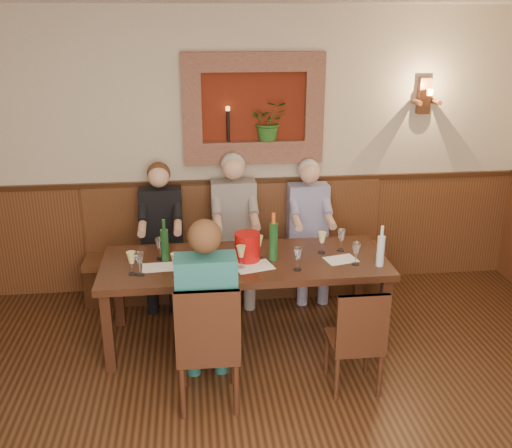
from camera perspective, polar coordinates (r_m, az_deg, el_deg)
The scene contains 32 objects.
room_shell at distance 2.70m, azimuth 2.60°, elevation 3.12°, with size 6.04×6.04×2.82m.
wainscoting at distance 3.32m, azimuth 2.23°, elevation -18.96°, with size 6.02×6.02×1.15m.
wall_niche at distance 5.60m, azimuth 0.19°, elevation 10.98°, with size 1.36×0.30×1.06m.
wall_sconce at distance 6.00m, azimuth 16.51°, elevation 12.09°, with size 0.25×0.20×0.35m.
dining_table at distance 4.85m, azimuth -1.11°, elevation -4.42°, with size 2.40×0.90×0.75m.
bench at distance 5.85m, azimuth -2.00°, elevation -3.76°, with size 3.00×0.45×1.11m.
chair_near_left at distance 4.26m, azimuth -4.74°, elevation -14.15°, with size 0.45×0.45×0.99m.
chair_near_right at distance 4.48m, azimuth 9.74°, elevation -13.10°, with size 0.38×0.38×0.86m.
person_bench_left at distance 5.65m, azimuth -9.35°, elevation -2.20°, with size 0.40×0.50×1.39m.
person_bench_mid at distance 5.64m, azimuth -2.14°, elevation -1.61°, with size 0.44×0.53×1.46m.
person_bench_right at distance 5.76m, azimuth 5.28°, elevation -1.63°, with size 0.40×0.49×1.38m.
person_chair_front at distance 4.18m, azimuth -4.90°, elevation -10.02°, with size 0.42×0.52×1.43m.
spittoon_bucket at distance 4.77m, azimuth -0.87°, elevation -2.29°, with size 0.21×0.21×0.24m, color #B70C0B.
wine_bottle_green_a at distance 4.76m, azimuth 1.75°, elevation -1.67°, with size 0.09×0.09×0.41m.
wine_bottle_green_b at distance 4.80m, azimuth -9.11°, elevation -2.04°, with size 0.08×0.08×0.37m.
water_bottle at distance 4.76m, azimuth 12.36°, elevation -2.56°, with size 0.07×0.07×0.35m.
tasting_sheet_a at distance 4.74m, azimuth -9.72°, elevation -4.28°, with size 0.26×0.19×0.00m, color white.
tasting_sheet_b at distance 4.69m, azimuth -0.23°, elevation -4.27°, with size 0.31×0.22×0.00m, color white.
tasting_sheet_c at distance 4.87m, azimuth 8.49°, elevation -3.53°, with size 0.26×0.19×0.00m, color white.
tasting_sheet_d at distance 4.55m, azimuth -5.57°, elevation -5.18°, with size 0.30×0.22×0.00m, color white.
wine_glass_0 at distance 4.62m, azimuth -12.32°, elevation -3.85°, with size 0.08×0.08×0.19m, color #DEDB84, non-canonical shape.
wine_glass_1 at distance 4.86m, azimuth -9.60°, elevation -2.45°, with size 0.08×0.08×0.19m, color white, non-canonical shape.
wine_glass_2 at distance 4.53m, azimuth -8.03°, elevation -4.06°, with size 0.08×0.08×0.19m, color #DEDB84, non-canonical shape.
wine_glass_3 at distance 4.83m, azimuth -5.47°, elevation -2.42°, with size 0.08×0.08×0.19m, color white, non-canonical shape.
wine_glass_4 at distance 4.64m, azimuth -1.51°, elevation -3.31°, with size 0.08×0.08×0.19m, color #DEDB84, non-canonical shape.
wine_glass_5 at distance 4.85m, azimuth 0.27°, elevation -2.24°, with size 0.08×0.08×0.19m, color #DEDB84, non-canonical shape.
wine_glass_6 at distance 4.61m, azimuth 4.19°, elevation -3.49°, with size 0.08×0.08×0.19m, color white, non-canonical shape.
wine_glass_7 at distance 4.96m, azimuth 6.60°, elevation -1.86°, with size 0.08×0.08×0.19m, color #DEDB84, non-canonical shape.
wine_glass_8 at distance 4.77m, azimuth 9.97°, elevation -2.94°, with size 0.08×0.08×0.19m, color white, non-canonical shape.
wine_glass_9 at distance 4.52m, azimuth -2.63°, elevation -3.92°, with size 0.08×0.08×0.19m, color #DEDB84, non-canonical shape.
wine_glass_10 at distance 4.60m, azimuth -11.54°, elevation -3.93°, with size 0.08×0.08×0.19m, color white, non-canonical shape.
wine_glass_11 at distance 5.03m, azimuth 8.51°, elevation -1.61°, with size 0.08×0.08×0.19m, color white, non-canonical shape.
Camera 1 is at (-0.42, -2.55, 2.66)m, focal length 40.00 mm.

